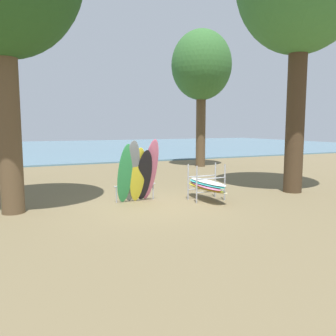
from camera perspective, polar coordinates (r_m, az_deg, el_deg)
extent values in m
plane|color=brown|center=(11.22, -2.98, -6.25)|extent=(80.00, 80.00, 0.00)
cube|color=slate|center=(41.35, -19.06, 3.08)|extent=(80.00, 36.00, 0.10)
cylinder|color=brown|center=(11.04, -24.63, 7.58)|extent=(0.65, 0.65, 5.60)
cylinder|color=#42301E|center=(14.19, 20.16, 9.14)|extent=(0.69, 0.69, 6.41)
cylinder|color=brown|center=(22.02, 5.38, 6.87)|extent=(0.59, 0.59, 5.09)
ellipsoid|color=#33662D|center=(22.33, 5.49, 16.43)|extent=(3.69, 3.69, 4.24)
ellipsoid|color=#339E56|center=(11.40, -6.99, -0.96)|extent=(0.56, 0.70, 2.00)
ellipsoid|color=gray|center=(11.48, -5.97, -0.60)|extent=(0.58, 0.87, 2.11)
ellipsoid|color=yellow|center=(11.59, -4.95, -1.14)|extent=(0.54, 0.62, 1.87)
ellipsoid|color=black|center=(11.69, -3.96, -1.26)|extent=(0.56, 0.84, 1.79)
ellipsoid|color=pink|center=(11.76, -2.98, -0.34)|extent=(0.58, 0.90, 2.14)
cylinder|color=#9EA0A5|center=(11.75, -8.43, -4.34)|extent=(0.04, 0.04, 0.55)
cylinder|color=#9EA0A5|center=(12.20, -2.45, -3.85)|extent=(0.04, 0.04, 0.55)
cylinder|color=#9EA0A5|center=(11.91, -5.40, -2.80)|extent=(1.49, 0.07, 0.04)
cylinder|color=#9EA0A5|center=(11.54, 4.71, -2.73)|extent=(0.05, 0.05, 1.25)
cylinder|color=#9EA0A5|center=(12.11, 9.26, -2.34)|extent=(0.05, 0.05, 1.25)
cylinder|color=#9EA0A5|center=(12.06, 3.31, -2.30)|extent=(0.05, 0.05, 1.25)
cylinder|color=#9EA0A5|center=(12.61, 7.74, -1.95)|extent=(0.05, 0.05, 1.25)
cylinder|color=#9EA0A5|center=(11.86, 7.02, -3.84)|extent=(1.10, 0.04, 0.04)
cylinder|color=#9EA0A5|center=(11.79, 7.05, -1.69)|extent=(1.10, 0.04, 0.04)
cylinder|color=#9EA0A5|center=(12.37, 5.56, -3.38)|extent=(1.10, 0.04, 0.04)
cylinder|color=#9EA0A5|center=(12.30, 5.59, -1.32)|extent=(1.10, 0.04, 0.04)
ellipsoid|color=#C6B289|center=(12.13, 6.47, -3.37)|extent=(0.65, 2.13, 0.06)
ellipsoid|color=yellow|center=(12.07, 6.07, -3.12)|extent=(0.53, 2.11, 0.06)
ellipsoid|color=pink|center=(12.06, 6.06, -2.84)|extent=(0.64, 2.13, 0.06)
ellipsoid|color=#38B2AD|center=(12.07, 6.28, -2.54)|extent=(0.58, 2.12, 0.06)
ellipsoid|color=white|center=(12.09, 6.49, -2.25)|extent=(0.54, 2.11, 0.06)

